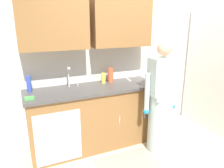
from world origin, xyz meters
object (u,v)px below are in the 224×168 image
(bottle_cleaner_spray, at_px, (103,78))
(knife_on_counter, at_px, (128,79))
(cup_by_sink, at_px, (154,81))
(bottle_dish_liquid, at_px, (29,84))
(sink, at_px, (74,90))
(sponge, at_px, (29,98))
(bottle_soap, at_px, (111,75))
(person_at_sink, at_px, (161,106))

(bottle_cleaner_spray, height_order, knife_on_counter, bottle_cleaner_spray)
(knife_on_counter, bearing_deg, cup_by_sink, -136.00)
(cup_by_sink, bearing_deg, bottle_dish_liquid, 168.40)
(sink, relative_size, bottle_cleaner_spray, 3.12)
(bottle_dish_liquid, distance_m, sponge, 0.34)
(bottle_dish_liquid, bearing_deg, sink, -15.10)
(bottle_soap, distance_m, knife_on_counter, 0.35)
(sink, distance_m, bottle_dish_liquid, 0.62)
(sponge, bearing_deg, person_at_sink, -11.80)
(person_at_sink, relative_size, cup_by_sink, 18.76)
(person_at_sink, height_order, bottle_dish_liquid, person_at_sink)
(person_at_sink, height_order, bottle_cleaner_spray, person_at_sink)
(person_at_sink, distance_m, bottle_cleaner_spray, 0.97)
(bottle_cleaner_spray, xyz_separation_m, sponge, (-1.11, -0.31, -0.07))
(bottle_cleaner_spray, xyz_separation_m, cup_by_sink, (0.70, -0.35, -0.04))
(sink, bearing_deg, bottle_cleaner_spray, 15.28)
(bottle_soap, relative_size, knife_on_counter, 0.94)
(bottle_cleaner_spray, relative_size, cup_by_sink, 1.85)
(bottle_cleaner_spray, bearing_deg, bottle_dish_liquid, 178.98)
(bottle_cleaner_spray, bearing_deg, sink, -164.72)
(bottle_soap, distance_m, sponge, 1.28)
(bottle_soap, xyz_separation_m, sponge, (-1.24, -0.32, -0.10))
(sink, bearing_deg, knife_on_counter, 10.13)
(knife_on_counter, bearing_deg, bottle_soap, 106.17)
(bottle_soap, xyz_separation_m, knife_on_counter, (0.33, 0.02, -0.11))
(cup_by_sink, height_order, knife_on_counter, cup_by_sink)
(sink, distance_m, bottle_cleaner_spray, 0.53)
(sink, relative_size, sponge, 4.55)
(sink, relative_size, cup_by_sink, 5.79)
(person_at_sink, distance_m, bottle_dish_liquid, 1.87)
(person_at_sink, xyz_separation_m, bottle_soap, (-0.49, 0.68, 0.36))
(person_at_sink, xyz_separation_m, knife_on_counter, (-0.16, 0.70, 0.25))
(sink, xyz_separation_m, bottle_dish_liquid, (-0.58, 0.16, 0.12))
(bottle_cleaner_spray, distance_m, cup_by_sink, 0.78)
(bottle_soap, distance_m, bottle_dish_liquid, 1.21)
(bottle_cleaner_spray, bearing_deg, cup_by_sink, -26.39)
(bottle_cleaner_spray, distance_m, sponge, 1.15)
(sink, height_order, knife_on_counter, sink)
(bottle_dish_liquid, xyz_separation_m, cup_by_sink, (1.78, -0.37, -0.07))
(person_at_sink, height_order, cup_by_sink, person_at_sink)
(bottle_cleaner_spray, bearing_deg, knife_on_counter, 4.32)
(person_at_sink, bearing_deg, bottle_soap, 125.72)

